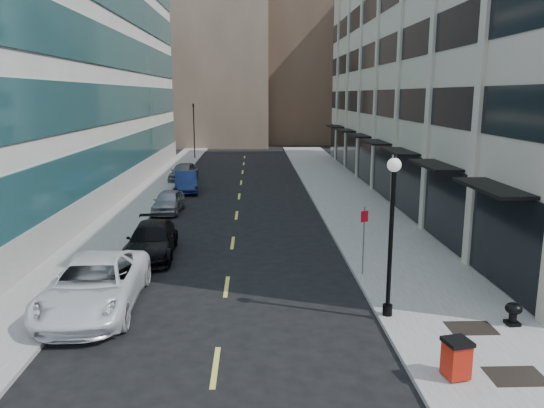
{
  "coord_description": "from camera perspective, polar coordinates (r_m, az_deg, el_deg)",
  "views": [
    {
      "loc": [
        1.06,
        -10.91,
        7.09
      ],
      "look_at": [
        1.79,
        10.16,
        2.72
      ],
      "focal_mm": 35.0,
      "sensor_mm": 36.0,
      "label": 1
    }
  ],
  "objects": [
    {
      "name": "sidewalk_right",
      "position": [
        32.35,
        9.56,
        -0.98
      ],
      "size": [
        5.0,
        80.0,
        0.15
      ],
      "primitive_type": "cube",
      "color": "gray",
      "rests_on": "ground"
    },
    {
      "name": "sidewalk_left",
      "position": [
        32.59,
        -15.34,
        -1.14
      ],
      "size": [
        3.0,
        80.0,
        0.15
      ],
      "primitive_type": "cube",
      "color": "gray",
      "rests_on": "ground"
    },
    {
      "name": "building_right",
      "position": [
        41.14,
        21.35,
        13.59
      ],
      "size": [
        15.3,
        46.5,
        18.25
      ],
      "color": "#B1AB96",
      "rests_on": "ground"
    },
    {
      "name": "building_left",
      "position": [
        41.66,
        -26.99,
        14.48
      ],
      "size": [
        16.14,
        46.0,
        20.0
      ],
      "color": "white",
      "rests_on": "ground"
    },
    {
      "name": "skyline_tan_near",
      "position": [
        79.38,
        -5.87,
        16.65
      ],
      "size": [
        14.0,
        18.0,
        28.0
      ],
      "primitive_type": "cube",
      "color": "#937660",
      "rests_on": "ground"
    },
    {
      "name": "skyline_brown",
      "position": [
        83.79,
        2.94,
        18.49
      ],
      "size": [
        12.0,
        16.0,
        34.0
      ],
      "primitive_type": "cube",
      "color": "brown",
      "rests_on": "ground"
    },
    {
      "name": "skyline_tan_far",
      "position": [
        90.26,
        -11.93,
        13.95
      ],
      "size": [
        12.0,
        14.0,
        22.0
      ],
      "primitive_type": "cube",
      "color": "#937660",
      "rests_on": "ground"
    },
    {
      "name": "skyline_stone",
      "position": [
        78.81,
        10.75,
        13.63
      ],
      "size": [
        10.0,
        14.0,
        20.0
      ],
      "primitive_type": "cube",
      "color": "#B1AB96",
      "rests_on": "ground"
    },
    {
      "name": "grate_mid",
      "position": [
        15.26,
        24.76,
        -16.47
      ],
      "size": [
        1.4,
        1.0,
        0.01
      ],
      "primitive_type": "cube",
      "color": "black",
      "rests_on": "sidewalk_right"
    },
    {
      "name": "grate_far",
      "position": [
        17.53,
        20.62,
        -12.38
      ],
      "size": [
        1.4,
        1.0,
        0.01
      ],
      "primitive_type": "cube",
      "color": "black",
      "rests_on": "sidewalk_right"
    },
    {
      "name": "road_centerline",
      "position": [
        28.82,
        -4.02,
        -2.54
      ],
      "size": [
        0.15,
        68.2,
        0.01
      ],
      "color": "#D8CC4C",
      "rests_on": "ground"
    },
    {
      "name": "traffic_signal",
      "position": [
        59.29,
        -8.46,
        10.26
      ],
      "size": [
        0.66,
        0.66,
        6.98
      ],
      "color": "black",
      "rests_on": "ground"
    },
    {
      "name": "car_white_van",
      "position": [
        18.8,
        -18.55,
        -8.26
      ],
      "size": [
        3.04,
        6.29,
        1.72
      ],
      "primitive_type": "imported",
      "rotation": [
        0.0,
        0.0,
        0.03
      ],
      "color": "white",
      "rests_on": "ground"
    },
    {
      "name": "car_black_pickup",
      "position": [
        24.18,
        -12.8,
        -3.84
      ],
      "size": [
        2.32,
        5.13,
        1.46
      ],
      "primitive_type": "imported",
      "rotation": [
        0.0,
        0.0,
        0.06
      ],
      "color": "black",
      "rests_on": "ground"
    },
    {
      "name": "car_silver_sedan",
      "position": [
        32.97,
        -11.09,
        0.28
      ],
      "size": [
        1.72,
        4.02,
        1.35
      ],
      "primitive_type": "imported",
      "rotation": [
        0.0,
        0.0,
        -0.03
      ],
      "color": "#97989F",
      "rests_on": "ground"
    },
    {
      "name": "car_blue_sedan",
      "position": [
        39.75,
        -9.24,
        2.38
      ],
      "size": [
        2.2,
        4.74,
        1.5
      ],
      "primitive_type": "imported",
      "rotation": [
        0.0,
        0.0,
        0.14
      ],
      "color": "navy",
      "rests_on": "ground"
    },
    {
      "name": "car_grey_sedan",
      "position": [
        44.75,
        -9.49,
        3.43
      ],
      "size": [
        2.31,
        4.67,
        1.53
      ],
      "primitive_type": "imported",
      "rotation": [
        0.0,
        0.0,
        -0.11
      ],
      "color": "slate",
      "rests_on": "ground"
    },
    {
      "name": "trash_bin",
      "position": [
        14.41,
        19.22,
        -15.3
      ],
      "size": [
        0.74,
        0.77,
        1.02
      ],
      "rotation": [
        0.0,
        0.0,
        0.22
      ],
      "color": "#B71C0C",
      "rests_on": "sidewalk_right"
    },
    {
      "name": "lamppost",
      "position": [
        16.8,
        12.73,
        -2.0
      ],
      "size": [
        0.43,
        0.43,
        5.18
      ],
      "color": "black",
      "rests_on": "sidewalk_right"
    },
    {
      "name": "sign_post",
      "position": [
        20.84,
        9.86,
        -2.94
      ],
      "size": [
        0.3,
        0.16,
        2.73
      ],
      "rotation": [
        0.0,
        0.0,
        0.43
      ],
      "color": "slate",
      "rests_on": "sidewalk_right"
    },
    {
      "name": "urn_planter",
      "position": [
        18.09,
        24.53,
        -10.48
      ],
      "size": [
        0.51,
        0.51,
        0.71
      ],
      "rotation": [
        0.0,
        0.0,
        0.09
      ],
      "color": "black",
      "rests_on": "sidewalk_right"
    }
  ]
}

